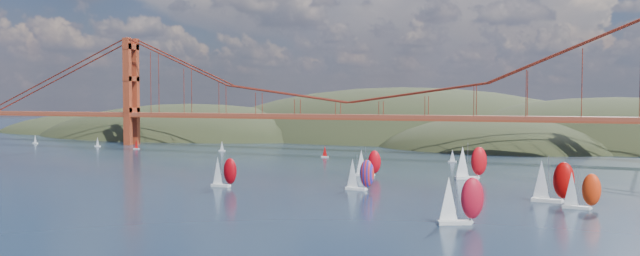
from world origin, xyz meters
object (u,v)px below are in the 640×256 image
(racer_3, at_px, (470,162))
(racer_2, at_px, (552,181))
(racer_0, at_px, (224,171))
(racer_4, at_px, (581,190))
(racer_5, at_px, (368,162))
(racer_rwb, at_px, (359,174))
(racer_1, at_px, (460,199))

(racer_3, bearing_deg, racer_2, -80.20)
(racer_0, distance_m, racer_3, 71.55)
(racer_3, height_order, racer_4, racer_3)
(racer_2, bearing_deg, racer_5, 155.22)
(racer_rwb, bearing_deg, racer_2, 4.62)
(racer_4, bearing_deg, racer_1, -122.63)
(racer_2, bearing_deg, racer_4, -43.68)
(racer_3, relative_size, racer_rwb, 1.19)
(racer_rwb, bearing_deg, racer_3, 62.55)
(racer_0, bearing_deg, racer_2, 8.44)
(racer_5, distance_m, racer_rwb, 30.11)
(racer_3, bearing_deg, racer_rwb, -147.84)
(racer_0, relative_size, racer_4, 1.01)
(racer_1, distance_m, racer_5, 74.50)
(racer_3, bearing_deg, racer_0, -168.20)
(racer_5, bearing_deg, racer_rwb, -87.59)
(racer_2, xyz_separation_m, racer_5, (-54.01, 29.96, -0.78))
(racer_2, distance_m, racer_rwb, 46.33)
(racer_1, height_order, racer_rwb, racer_1)
(racer_5, bearing_deg, racer_1, -70.30)
(racer_1, xyz_separation_m, racer_4, (20.53, 26.39, -0.58))
(racer_0, xyz_separation_m, racer_1, (67.13, -25.55, 0.53))
(racer_0, xyz_separation_m, racer_5, (27.55, 37.56, 0.03))
(racer_2, bearing_deg, racer_0, -170.44)
(racer_5, xyz_separation_m, racer_rwb, (7.69, -29.11, 0.05))
(racer_0, distance_m, racer_4, 87.67)
(racer_1, height_order, racer_3, racer_3)
(racer_1, relative_size, racer_3, 0.93)
(racer_1, height_order, racer_2, racer_2)
(racer_2, relative_size, racer_5, 1.18)
(racer_3, xyz_separation_m, racer_5, (-29.95, -5.01, -0.87))
(racer_3, bearing_deg, racer_1, -106.67)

